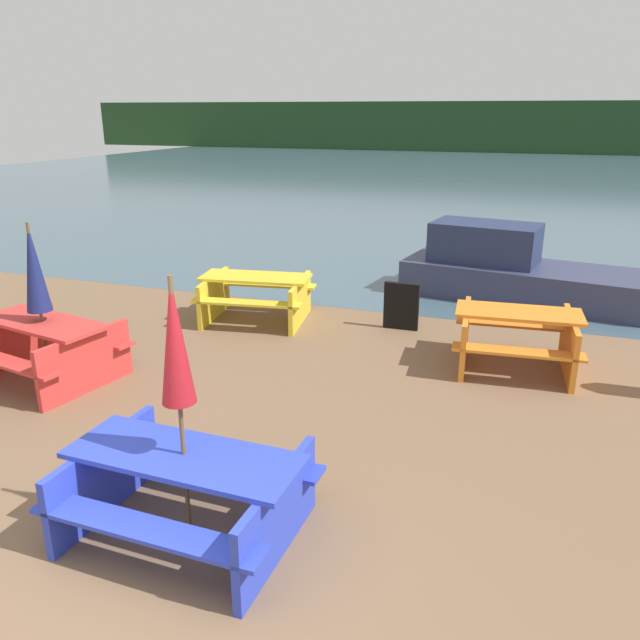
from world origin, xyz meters
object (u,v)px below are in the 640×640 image
object	(u,v)px
picnic_table_orange	(517,335)
picnic_table_yellow	(256,293)
umbrella_navy	(34,268)
picnic_table_blue	(186,484)
picnic_table_red	(45,345)
boat	(514,272)
signboard	(401,306)
umbrella_crimson	(175,344)

from	to	relation	value
picnic_table_orange	picnic_table_yellow	bearing A→B (deg)	170.80
picnic_table_yellow	umbrella_navy	xyz separation A→B (m)	(-1.50, -3.06, 1.00)
picnic_table_blue	picnic_table_orange	size ratio (longest dim) A/B	1.12
picnic_table_red	boat	xyz separation A→B (m)	(5.39, 5.87, 0.01)
picnic_table_blue	picnic_table_orange	world-z (taller)	picnic_table_orange
picnic_table_blue	boat	world-z (taller)	boat
signboard	picnic_table_yellow	bearing A→B (deg)	-171.04
boat	picnic_table_orange	bearing A→B (deg)	-77.46
picnic_table_blue	picnic_table_yellow	size ratio (longest dim) A/B	0.99
picnic_table_yellow	boat	xyz separation A→B (m)	(3.88, 2.80, 0.02)
picnic_table_red	umbrella_crimson	world-z (taller)	umbrella_crimson
picnic_table_blue	umbrella_navy	size ratio (longest dim) A/B	0.95
picnic_table_yellow	umbrella_navy	world-z (taller)	umbrella_navy
picnic_table_yellow	boat	bearing A→B (deg)	35.81
picnic_table_blue	umbrella_crimson	bearing A→B (deg)	180.00
picnic_table_yellow	signboard	world-z (taller)	picnic_table_yellow
picnic_table_blue	picnic_table_red	size ratio (longest dim) A/B	0.98
umbrella_crimson	picnic_table_orange	bearing A→B (deg)	62.78
picnic_table_yellow	picnic_table_orange	bearing A→B (deg)	-9.20
picnic_table_orange	boat	world-z (taller)	boat
picnic_table_blue	boat	distance (m)	8.22
picnic_table_red	picnic_table_orange	size ratio (longest dim) A/B	1.14
picnic_table_yellow	boat	world-z (taller)	boat
picnic_table_orange	umbrella_navy	size ratio (longest dim) A/B	0.85
picnic_table_blue	boat	size ratio (longest dim) A/B	0.43
signboard	picnic_table_red	bearing A→B (deg)	-138.18
umbrella_crimson	boat	world-z (taller)	umbrella_crimson
picnic_table_red	umbrella_navy	distance (m)	0.99
picnic_table_blue	umbrella_crimson	size ratio (longest dim) A/B	0.88
picnic_table_blue	picnic_table_red	distance (m)	3.91
picnic_table_blue	umbrella_navy	world-z (taller)	umbrella_navy
picnic_table_orange	signboard	bearing A→B (deg)	149.89
umbrella_crimson	umbrella_navy	xyz separation A→B (m)	(-3.31, 2.09, -0.19)
umbrella_crimson	umbrella_navy	size ratio (longest dim) A/B	1.07
picnic_table_orange	signboard	world-z (taller)	picnic_table_orange
picnic_table_yellow	signboard	bearing A→B (deg)	8.96
umbrella_crimson	boat	xyz separation A→B (m)	(2.08, 7.95, -1.17)
picnic_table_blue	boat	bearing A→B (deg)	75.35
picnic_table_orange	picnic_table_yellow	size ratio (longest dim) A/B	0.89
boat	signboard	size ratio (longest dim) A/B	5.98
umbrella_crimson	signboard	world-z (taller)	umbrella_crimson
boat	picnic_table_blue	bearing A→B (deg)	-95.87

